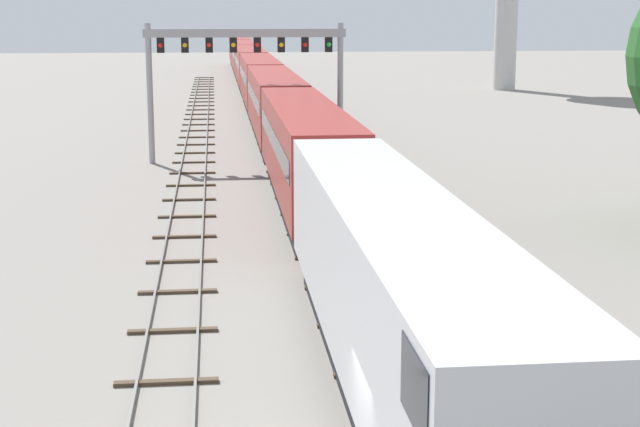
{
  "coord_description": "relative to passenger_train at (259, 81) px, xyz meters",
  "views": [
    {
      "loc": [
        -2.15,
        -17.22,
        9.15
      ],
      "look_at": [
        1.0,
        12.0,
        3.0
      ],
      "focal_mm": 54.81,
      "sensor_mm": 36.0,
      "label": 1
    }
  ],
  "objects": [
    {
      "name": "track_near",
      "position": [
        -5.5,
        -34.07,
        -2.55
      ],
      "size": [
        2.6,
        160.0,
        0.16
      ],
      "color": "slate",
      "rests_on": "ground"
    },
    {
      "name": "passenger_train",
      "position": [
        0.0,
        0.0,
        0.0
      ],
      "size": [
        3.04,
        160.35,
        4.8
      ],
      "color": "silver",
      "rests_on": "ground"
    },
    {
      "name": "track_main",
      "position": [
        0.0,
        -14.07,
        -2.55
      ],
      "size": [
        2.6,
        200.0,
        0.16
      ],
      "color": "slate",
      "rests_on": "ground"
    },
    {
      "name": "signal_gantry",
      "position": [
        -2.25,
        -31.87,
        3.61
      ],
      "size": [
        12.1,
        0.49,
        8.38
      ],
      "color": "#999BA0",
      "rests_on": "ground"
    }
  ]
}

